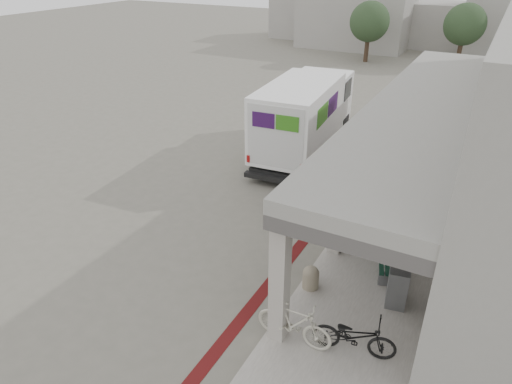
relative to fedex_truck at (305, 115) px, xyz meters
The scene contains 13 objects.
ground 7.88m from the fedex_truck, 75.72° to the right, with size 120.00×120.00×0.00m, color #666357.
bike_lane_stripe 6.41m from the fedex_truck, 61.96° to the right, with size 0.35×40.00×0.01m, color #501010.
sidewalk 9.64m from the fedex_truck, 51.58° to the right, with size 4.40×28.00×0.12m, color gray.
distant_backdrop 28.49m from the fedex_truck, 91.92° to the left, with size 28.00×10.00×6.50m.
tree_left 20.85m from the fedex_truck, 98.59° to the left, with size 3.20×3.20×4.80m.
tree_mid 22.95m from the fedex_truck, 80.22° to the left, with size 3.20×3.20×4.80m.
fedex_truck is the anchor object (origin of this frame).
bench 9.07m from the fedex_truck, 51.62° to the right, with size 0.99×2.09×0.48m.
bollard_near 9.85m from the fedex_truck, 65.86° to the right, with size 0.45×0.45×0.68m.
bollard_far 6.52m from the fedex_truck, 51.20° to the right, with size 0.44×0.44×0.66m.
utility_cabinet 10.52m from the fedex_truck, 53.71° to the right, with size 0.50×0.67×1.11m, color slate.
bicycle_black 12.09m from the fedex_truck, 61.58° to the right, with size 0.66×1.90×1.00m, color black.
bicycle_cream 11.83m from the fedex_truck, 68.11° to the right, with size 0.53×1.86×1.12m, color beige.
Camera 1 is at (5.47, -10.86, 8.31)m, focal length 32.00 mm.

